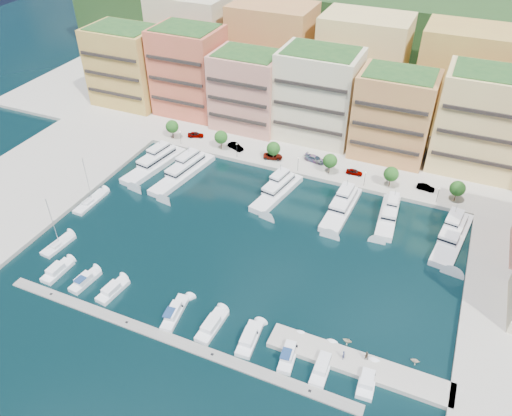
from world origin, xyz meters
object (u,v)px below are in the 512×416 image
object	(u,v)px
tender_3	(415,360)
person_0	(344,355)
tree_1	(221,137)
yacht_4	(342,207)
lamppost_1	(237,148)
cruiser_9	(367,381)
yacht_6	(453,235)
yacht_1	(184,172)
cruiser_5	(212,326)
cruiser_6	(249,339)
tree_0	(172,127)
tree_3	(330,161)
sailboat_0	(58,246)
car_4	(354,172)
lamppost_4	(438,193)
tree_5	(458,189)
lamppost_0	(180,135)
car_2	(273,156)
lamppost_2	(298,162)
car_3	(315,159)
sailboat_1	(91,202)
car_0	(196,135)
car_1	(236,146)
yacht_5	(389,214)
cruiser_8	(323,365)
cruiser_2	(113,291)
yacht_3	(278,190)
tree_2	(273,149)
cruiser_7	(289,353)
tree_4	(391,174)
person_1	(366,355)
tender_1	(347,340)
yacht_0	(156,163)

from	to	relation	value
tender_3	person_0	world-z (taller)	person_0
tree_1	yacht_4	size ratio (longest dim) A/B	0.29
lamppost_1	cruiser_9	size ratio (longest dim) A/B	0.58
yacht_6	yacht_1	bearing A→B (deg)	-179.14
cruiser_5	tender_3	distance (m)	36.54
cruiser_6	tree_0	bearing A→B (deg)	131.11
tree_3	yacht_6	size ratio (longest dim) A/B	0.27
sailboat_0	car_4	world-z (taller)	sailboat_0
lamppost_4	cruiser_6	xyz separation A→B (m)	(-25.30, -55.79, -3.28)
cruiser_9	tree_5	bearing A→B (deg)	82.34
yacht_6	lamppost_0	bearing A→B (deg)	171.39
car_2	lamppost_2	bearing A→B (deg)	-126.53
car_3	lamppost_2	bearing A→B (deg)	166.69
yacht_4	sailboat_1	bearing A→B (deg)	-159.16
lamppost_1	lamppost_2	distance (m)	18.00
car_0	car_1	distance (m)	14.04
yacht_5	sailboat_0	bearing A→B (deg)	-148.84
cruiser_8	lamppost_0	bearing A→B (deg)	137.34
tree_3	cruiser_2	xyz separation A→B (m)	(-27.16, -58.08, -4.20)
yacht_3	car_0	distance (m)	36.52
lamppost_4	tree_2	bearing A→B (deg)	177.01
tree_0	car_1	distance (m)	20.09
tree_0	tree_1	bearing A→B (deg)	0.00
cruiser_6	car_4	distance (m)	60.18
person_0	lamppost_2	bearing A→B (deg)	14.90
yacht_1	cruiser_9	distance (m)	73.65
lamppost_1	cruiser_7	xyz separation A→B (m)	(36.41, -55.81, -3.26)
tree_4	car_2	xyz separation A→B (m)	(-32.48, 0.90, -3.00)
lamppost_2	cruiser_6	world-z (taller)	lamppost_2
sailboat_0	car_0	distance (m)	54.73
yacht_5	yacht_6	distance (m)	14.93
cruiser_8	yacht_5	bearing A→B (deg)	87.76
tree_5	lamppost_2	size ratio (longest dim) A/B	1.35
cruiser_7	person_1	world-z (taller)	person_1
tender_1	car_3	world-z (taller)	car_3
tree_3	lamppost_0	distance (m)	44.07
cruiser_9	car_2	xyz separation A→B (m)	(-40.67, 58.97, 1.19)
lamppost_0	person_1	distance (m)	84.73
yacht_4	cruiser_9	distance (m)	47.83
yacht_5	yacht_6	world-z (taller)	same
car_1	car_3	size ratio (longest dim) A/B	0.86
cruiser_8	person_0	size ratio (longest dim) A/B	4.74
tree_1	yacht_0	bearing A→B (deg)	-132.35
cruiser_8	car_1	world-z (taller)	car_1
lamppost_1	yacht_1	xyz separation A→B (m)	(-9.57, -12.72, -2.73)
lamppost_1	tree_0	bearing A→B (deg)	174.03
yacht_0	yacht_3	xyz separation A→B (m)	(35.63, 1.15, 0.00)
lamppost_4	sailboat_1	xyz separation A→B (m)	(-78.51, -33.04, -3.52)
tree_4	car_4	bearing A→B (deg)	168.43
yacht_5	tender_1	size ratio (longest dim) A/B	9.80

